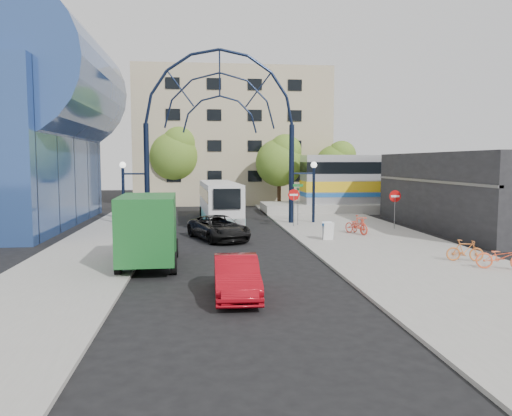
{
  "coord_description": "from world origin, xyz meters",
  "views": [
    {
      "loc": [
        -1.29,
        -20.63,
        4.39
      ],
      "look_at": [
        1.62,
        6.0,
        1.92
      ],
      "focal_mm": 35.0,
      "sensor_mm": 36.0,
      "label": 1
    }
  ],
  "objects": [
    {
      "name": "tree_north_b",
      "position": [
        -3.88,
        29.93,
        5.27
      ],
      "size": [
        5.12,
        5.12,
        8.0
      ],
      "color": "#382314",
      "rests_on": "ground"
    },
    {
      "name": "apartment_block",
      "position": [
        2.0,
        34.97,
        7.0
      ],
      "size": [
        20.0,
        12.1,
        14.0
      ],
      "color": "tan",
      "rests_on": "ground"
    },
    {
      "name": "commercial_block_east",
      "position": [
        16.0,
        10.0,
        2.5
      ],
      "size": [
        6.0,
        16.0,
        5.0
      ],
      "primitive_type": "cube",
      "color": "black",
      "rests_on": "ground"
    },
    {
      "name": "green_truck",
      "position": [
        -3.52,
        0.7,
        1.52
      ],
      "size": [
        2.49,
        6.08,
        3.03
      ],
      "rotation": [
        0.0,
        0.0,
        0.03
      ],
      "color": "black",
      "rests_on": "ground"
    },
    {
      "name": "street_name_sign",
      "position": [
        5.2,
        12.6,
        2.13
      ],
      "size": [
        0.7,
        0.7,
        2.8
      ],
      "color": "slate",
      "rests_on": "sidewalk_east"
    },
    {
      "name": "bike_far_b",
      "position": [
        10.01,
        -0.46,
        0.59
      ],
      "size": [
        1.62,
        0.81,
        0.93
      ],
      "primitive_type": "imported",
      "rotation": [
        0.0,
        0.0,
        1.32
      ],
      "color": "#CB6628",
      "rests_on": "sidewalk_east"
    },
    {
      "name": "city_bus",
      "position": [
        -0.01,
        15.82,
        1.53
      ],
      "size": [
        2.97,
        10.76,
        2.92
      ],
      "rotation": [
        0.0,
        0.0,
        0.06
      ],
      "color": "silver",
      "rests_on": "ground"
    },
    {
      "name": "ground",
      "position": [
        0.0,
        0.0,
        0.0
      ],
      "size": [
        120.0,
        120.0,
        0.0
      ],
      "primitive_type": "plane",
      "color": "black",
      "rests_on": "ground"
    },
    {
      "name": "bike_near_a",
      "position": [
        7.86,
        8.0,
        0.62
      ],
      "size": [
        1.42,
        2.0,
        1.0
      ],
      "primitive_type": "imported",
      "rotation": [
        0.0,
        0.0,
        0.45
      ],
      "color": "red",
      "rests_on": "sidewalk_east"
    },
    {
      "name": "sandwich_board",
      "position": [
        5.6,
        5.98,
        0.74
      ],
      "size": [
        0.55,
        0.61,
        0.99
      ],
      "color": "white",
      "rests_on": "sidewalk_east"
    },
    {
      "name": "bike_far_a",
      "position": [
        10.58,
        -2.21,
        0.62
      ],
      "size": [
        2.02,
        1.39,
        1.01
      ],
      "primitive_type": "imported",
      "rotation": [
        0.0,
        0.0,
        1.15
      ],
      "color": "#FD6232",
      "rests_on": "sidewalk_east"
    },
    {
      "name": "do_not_enter_sign",
      "position": [
        11.0,
        10.0,
        1.98
      ],
      "size": [
        0.76,
        0.07,
        2.48
      ],
      "color": "slate",
      "rests_on": "sidewalk_east"
    },
    {
      "name": "tree_north_a",
      "position": [
        6.12,
        25.93,
        4.61
      ],
      "size": [
        4.48,
        4.48,
        7.0
      ],
      "color": "#382314",
      "rests_on": "ground"
    },
    {
      "name": "gateway_arch",
      "position": [
        0.0,
        14.0,
        8.56
      ],
      "size": [
        13.64,
        0.44,
        12.1
      ],
      "color": "black",
      "rests_on": "ground"
    },
    {
      "name": "black_suv",
      "position": [
        -0.37,
        7.38,
        0.69
      ],
      "size": [
        3.87,
        5.44,
        1.38
      ],
      "primitive_type": "imported",
      "rotation": [
        0.0,
        0.0,
        0.36
      ],
      "color": "black",
      "rests_on": "ground"
    },
    {
      "name": "sidewalk_east",
      "position": [
        8.0,
        4.0,
        0.06
      ],
      "size": [
        8.0,
        56.0,
        0.12
      ],
      "primitive_type": "cube",
      "color": "gray",
      "rests_on": "ground"
    },
    {
      "name": "plaza_west",
      "position": [
        -6.5,
        6.0,
        0.06
      ],
      "size": [
        5.0,
        50.0,
        0.12
      ],
      "primitive_type": "cube",
      "color": "gray",
      "rests_on": "ground"
    },
    {
      "name": "train_platform",
      "position": [
        20.0,
        22.0,
        0.4
      ],
      "size": [
        32.0,
        5.0,
        0.8
      ],
      "primitive_type": "cube",
      "color": "gray",
      "rests_on": "ground"
    },
    {
      "name": "bike_near_b",
      "position": [
        8.04,
        8.06,
        0.67
      ],
      "size": [
        0.85,
        1.91,
        1.11
      ],
      "primitive_type": "imported",
      "rotation": [
        0.0,
        0.0,
        0.19
      ],
      "color": "#EC4D2F",
      "rests_on": "sidewalk_east"
    },
    {
      "name": "train_car",
      "position": [
        20.0,
        22.0,
        2.9
      ],
      "size": [
        25.1,
        3.05,
        4.2
      ],
      "color": "#B7B7BC",
      "rests_on": "train_platform"
    },
    {
      "name": "stop_sign",
      "position": [
        4.8,
        12.0,
        1.99
      ],
      "size": [
        0.8,
        0.07,
        2.5
      ],
      "color": "slate",
      "rests_on": "sidewalk_east"
    },
    {
      "name": "red_sedan",
      "position": [
        -0.19,
        -4.67,
        0.67
      ],
      "size": [
        1.45,
        4.06,
        1.33
      ],
      "primitive_type": "imported",
      "rotation": [
        0.0,
        0.0,
        -0.01
      ],
      "color": "maroon",
      "rests_on": "ground"
    },
    {
      "name": "tree_north_c",
      "position": [
        12.12,
        27.93,
        4.28
      ],
      "size": [
        4.16,
        4.16,
        6.5
      ],
      "color": "#382314",
      "rests_on": "ground"
    }
  ]
}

